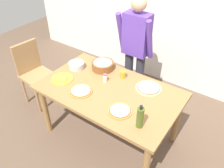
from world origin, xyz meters
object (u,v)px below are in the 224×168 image
pizza_cooked_on_tray (81,91)px  salt_shaker (105,78)px  plate_with_slice (62,79)px  mixing_bowl_steel (77,65)px  cup_orange (123,74)px  pizza_second_cooked (120,111)px  person_cook (136,47)px  olive_oil_bottle (140,117)px  dining_table (110,96)px  popcorn_bowl (103,65)px  chair_wooden_left (34,71)px  pizza_raw_on_board (149,88)px

pizza_cooked_on_tray → salt_shaker: 0.33m
plate_with_slice → mixing_bowl_steel: mixing_bowl_steel is taller
mixing_bowl_steel → pizza_cooked_on_tray: bearing=-42.8°
cup_orange → pizza_second_cooked: bearing=-60.1°
person_cook → olive_oil_bottle: 1.24m
dining_table → cup_orange: (-0.01, 0.30, 0.13)m
popcorn_bowl → cup_orange: size_ratio=3.29×
popcorn_bowl → salt_shaker: 0.28m
pizza_cooked_on_tray → pizza_second_cooked: 0.54m
popcorn_bowl → salt_shaker: (0.19, -0.21, -0.01)m
pizza_cooked_on_tray → chair_wooden_left: bearing=170.9°
pizza_cooked_on_tray → olive_oil_bottle: size_ratio=1.03×
dining_table → popcorn_bowl: size_ratio=5.71×
pizza_second_cooked → mixing_bowl_steel: 0.98m
pizza_second_cooked → plate_with_slice: plate_with_slice is taller
mixing_bowl_steel → chair_wooden_left: bearing=-166.4°
person_cook → chair_wooden_left: size_ratio=1.71×
plate_with_slice → dining_table: bearing=15.7°
person_cook → pizza_cooked_on_tray: person_cook is taller
person_cook → plate_with_slice: (-0.48, -0.92, -0.17)m
olive_oil_bottle → pizza_second_cooked: bearing=166.8°
mixing_bowl_steel → salt_shaker: 0.48m
pizza_second_cooked → mixing_bowl_steel: bearing=158.4°
chair_wooden_left → popcorn_bowl: chair_wooden_left is taller
chair_wooden_left → pizza_second_cooked: (1.61, -0.19, 0.23)m
olive_oil_bottle → pizza_raw_on_board: bearing=109.3°
chair_wooden_left → pizza_raw_on_board: size_ratio=3.22×
person_cook → pizza_second_cooked: (0.40, -0.99, -0.17)m
dining_table → olive_oil_bottle: olive_oil_bottle is taller
chair_wooden_left → plate_with_slice: (0.74, -0.12, 0.23)m
dining_table → salt_shaker: salt_shaker is taller
plate_with_slice → pizza_cooked_on_tray: bearing=-8.1°
dining_table → plate_with_slice: plate_with_slice is taller
popcorn_bowl → mixing_bowl_steel: popcorn_bowl is taller
dining_table → chair_wooden_left: size_ratio=1.68×
chair_wooden_left → mixing_bowl_steel: (0.71, 0.17, 0.26)m
dining_table → person_cook: (-0.11, 0.76, 0.27)m
person_cook → chair_wooden_left: bearing=-146.7°
person_cook → plate_with_slice: bearing=-117.4°
person_cook → popcorn_bowl: 0.51m
pizza_cooked_on_tray → person_cook: bearing=82.1°
chair_wooden_left → pizza_raw_on_board: (1.68, 0.31, 0.23)m
pizza_cooked_on_tray → salt_shaker: size_ratio=2.49×
chair_wooden_left → salt_shaker: 1.23m
person_cook → pizza_second_cooked: size_ratio=6.45×
dining_table → pizza_second_cooked: 0.38m
dining_table → mixing_bowl_steel: 0.64m
plate_with_slice → popcorn_bowl: (0.26, 0.47, 0.05)m
olive_oil_bottle → mixing_bowl_steel: bearing=160.2°
chair_wooden_left → pizza_second_cooked: 1.64m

